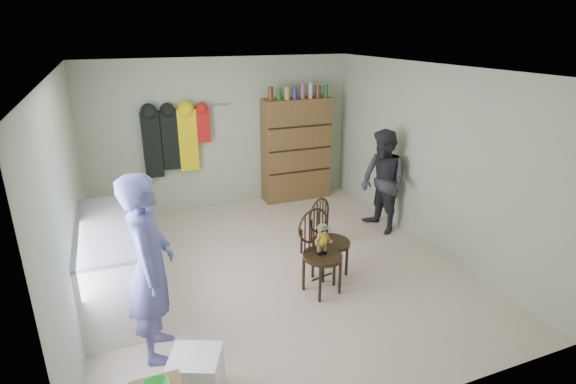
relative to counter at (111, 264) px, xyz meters
name	(u,v)px	position (x,y,z in m)	size (l,w,h in m)	color
ground_plane	(276,268)	(1.95, 0.00, -0.47)	(5.00, 5.00, 0.00)	beige
room_walls	(260,140)	(1.95, 0.53, 1.11)	(5.00, 5.00, 5.00)	#B6BE9F
counter	(111,264)	(0.00, 0.00, 0.00)	(0.64, 1.86, 0.94)	silver
plastic_tub	(196,375)	(0.59, -1.73, -0.28)	(0.41, 0.39, 0.39)	white
chair_front	(320,247)	(2.25, -0.66, 0.10)	(0.53, 0.53, 1.00)	#312011
chair_far	(327,236)	(2.48, -0.38, 0.07)	(0.61, 0.61, 1.00)	#312011
striped_bag	(317,236)	(2.69, 0.34, -0.30)	(0.33, 0.26, 0.35)	#E57273
person_left	(150,268)	(0.36, -1.06, 0.43)	(0.66, 0.43, 1.80)	#535499
person_right	(383,182)	(3.85, 0.51, 0.31)	(0.76, 0.59, 1.56)	#2D2B33
dresser	(296,149)	(3.20, 2.30, 0.44)	(1.20, 0.39, 2.06)	brown
coat_rack	(175,140)	(1.12, 2.38, 0.78)	(1.42, 0.12, 1.09)	#99999E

